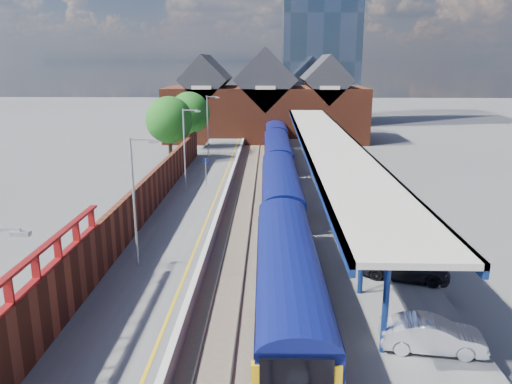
% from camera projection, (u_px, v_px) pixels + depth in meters
% --- Properties ---
extents(ground, '(240.00, 240.00, 0.00)m').
position_uv_depth(ground, '(263.00, 181.00, 50.45)').
color(ground, '#5B5B5E').
rests_on(ground, ground).
extents(ballast_bed, '(6.00, 76.00, 0.06)m').
position_uv_depth(ballast_bed, '(261.00, 210.00, 40.78)').
color(ballast_bed, '#473D33').
rests_on(ballast_bed, ground).
extents(rails, '(4.51, 76.00, 0.14)m').
position_uv_depth(rails, '(261.00, 208.00, 40.76)').
color(rails, slate).
rests_on(rails, ground).
extents(left_platform, '(5.00, 76.00, 1.00)m').
position_uv_depth(left_platform, '(194.00, 203.00, 40.80)').
color(left_platform, '#565659').
rests_on(left_platform, ground).
extents(right_platform, '(6.00, 76.00, 1.00)m').
position_uv_depth(right_platform, '(335.00, 205.00, 40.50)').
color(right_platform, '#565659').
rests_on(right_platform, ground).
extents(coping_left, '(0.30, 76.00, 0.05)m').
position_uv_depth(coping_left, '(223.00, 198.00, 40.61)').
color(coping_left, silver).
rests_on(coping_left, left_platform).
extents(coping_right, '(0.30, 76.00, 0.05)m').
position_uv_depth(coping_right, '(300.00, 198.00, 40.44)').
color(coping_right, silver).
rests_on(coping_right, right_platform).
extents(yellow_line, '(0.14, 76.00, 0.01)m').
position_uv_depth(yellow_line, '(216.00, 198.00, 40.63)').
color(yellow_line, yellow).
rests_on(yellow_line, left_platform).
extents(train, '(2.99, 65.93, 3.45)m').
position_uv_depth(train, '(279.00, 167.00, 47.14)').
color(train, navy).
rests_on(train, ground).
extents(canopy, '(4.50, 52.00, 4.48)m').
position_uv_depth(canopy, '(328.00, 143.00, 41.19)').
color(canopy, navy).
rests_on(canopy, right_platform).
extents(lamp_post_b, '(1.48, 0.18, 7.00)m').
position_uv_depth(lamp_post_b, '(136.00, 195.00, 26.15)').
color(lamp_post_b, '#A5A8AA').
rests_on(lamp_post_b, left_platform).
extents(lamp_post_c, '(1.48, 0.18, 7.00)m').
position_uv_depth(lamp_post_c, '(186.00, 145.00, 41.62)').
color(lamp_post_c, '#A5A8AA').
rests_on(lamp_post_c, left_platform).
extents(lamp_post_d, '(1.48, 0.18, 7.00)m').
position_uv_depth(lamp_post_d, '(209.00, 122.00, 57.09)').
color(lamp_post_d, '#A5A8AA').
rests_on(lamp_post_d, left_platform).
extents(platform_sign, '(0.55, 0.08, 2.50)m').
position_uv_depth(platform_sign, '(206.00, 167.00, 44.10)').
color(platform_sign, '#A5A8AA').
rests_on(platform_sign, left_platform).
extents(brick_wall, '(0.35, 50.00, 3.86)m').
position_uv_depth(brick_wall, '(142.00, 202.00, 34.13)').
color(brick_wall, maroon).
rests_on(brick_wall, left_platform).
extents(station_building, '(30.00, 12.12, 13.78)m').
position_uv_depth(station_building, '(266.00, 104.00, 76.14)').
color(station_building, maroon).
rests_on(station_building, ground).
extents(glass_tower, '(14.20, 14.20, 40.30)m').
position_uv_depth(glass_tower, '(320.00, 15.00, 93.40)').
color(glass_tower, '#476179').
rests_on(glass_tower, ground).
extents(tree_near, '(5.20, 5.20, 8.10)m').
position_uv_depth(tree_near, '(170.00, 121.00, 55.08)').
color(tree_near, '#382314').
rests_on(tree_near, ground).
extents(tree_far, '(5.20, 5.20, 8.10)m').
position_uv_depth(tree_far, '(191.00, 114.00, 62.78)').
color(tree_far, '#382314').
rests_on(tree_far, ground).
extents(parked_car_red, '(4.26, 2.03, 1.41)m').
position_uv_depth(parked_car_red, '(397.00, 231.00, 30.57)').
color(parked_car_red, '#99170C').
rests_on(parked_car_red, right_platform).
extents(parked_car_silver, '(4.04, 1.86, 1.28)m').
position_uv_depth(parked_car_silver, '(432.00, 335.00, 19.06)').
color(parked_car_silver, silver).
rests_on(parked_car_silver, right_platform).
extents(parked_car_dark, '(4.87, 3.05, 1.32)m').
position_uv_depth(parked_car_dark, '(404.00, 266.00, 25.47)').
color(parked_car_dark, black).
rests_on(parked_car_dark, right_platform).
extents(parked_car_blue, '(3.98, 1.84, 1.10)m').
position_uv_depth(parked_car_blue, '(404.00, 248.00, 28.19)').
color(parked_car_blue, navy).
rests_on(parked_car_blue, right_platform).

